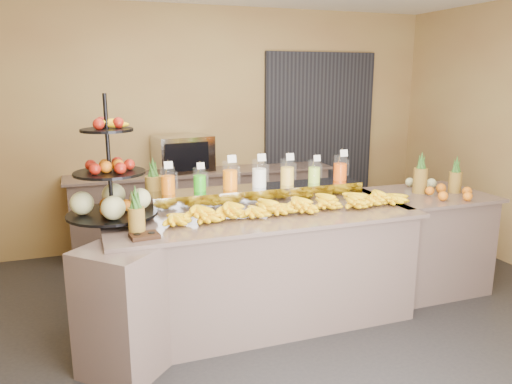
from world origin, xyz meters
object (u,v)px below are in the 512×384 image
banana_heap (291,203)px  oven_warmer (183,154)px  right_fruit_pile (443,187)px  pitcher_tray (259,195)px  condiment_caddy (145,236)px  fruit_stand (117,189)px

banana_heap → oven_warmer: oven_warmer is taller
right_fruit_pile → pitcher_tray: bearing=171.0°
pitcher_tray → banana_heap: bearing=-66.9°
condiment_caddy → right_fruit_pile: size_ratio=0.43×
condiment_caddy → oven_warmer: size_ratio=0.30×
oven_warmer → fruit_stand: bearing=-123.2°
banana_heap → pitcher_tray: bearing=113.1°
condiment_caddy → banana_heap: bearing=12.4°
banana_heap → fruit_stand: 1.36m
condiment_caddy → right_fruit_pile: right_fruit_pile is taller
condiment_caddy → fruit_stand: bearing=103.9°
pitcher_tray → right_fruit_pile: 1.73m
fruit_stand → oven_warmer: fruit_stand is taller
banana_heap → right_fruit_pile: 1.56m
pitcher_tray → condiment_caddy: pitcher_tray is taller
banana_heap → right_fruit_pile: (1.56, 0.08, -0.00)m
right_fruit_pile → fruit_stand: bearing=176.8°
right_fruit_pile → oven_warmer: oven_warmer is taller
fruit_stand → right_fruit_pile: size_ratio=2.14×
pitcher_tray → condiment_caddy: size_ratio=9.70×
fruit_stand → right_fruit_pile: fruit_stand is taller
right_fruit_pile → oven_warmer: 2.81m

